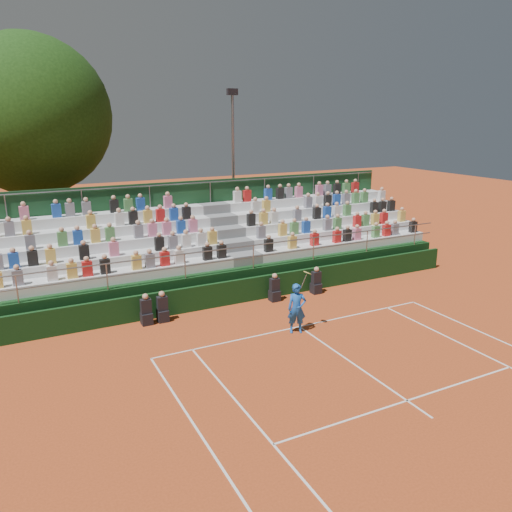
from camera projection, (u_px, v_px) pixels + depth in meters
name	position (u px, v px, depth m)	size (l,w,h in m)	color
ground	(300.00, 327.00, 18.11)	(90.00, 90.00, 0.00)	#B8481E
courtside_wall	(259.00, 288.00, 20.72)	(20.00, 0.15, 1.00)	black
line_officials	(230.00, 298.00, 19.67)	(7.80, 0.40, 1.19)	black
grandstand	(228.00, 255.00, 23.34)	(20.00, 5.20, 4.40)	black
tennis_player	(297.00, 308.00, 17.43)	(0.91, 0.64, 2.22)	blue
tree_east	(31.00, 116.00, 24.43)	(7.76, 7.76, 11.29)	#3A2115
floodlight_mast	(233.00, 157.00, 28.46)	(0.60, 0.25, 8.86)	gray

